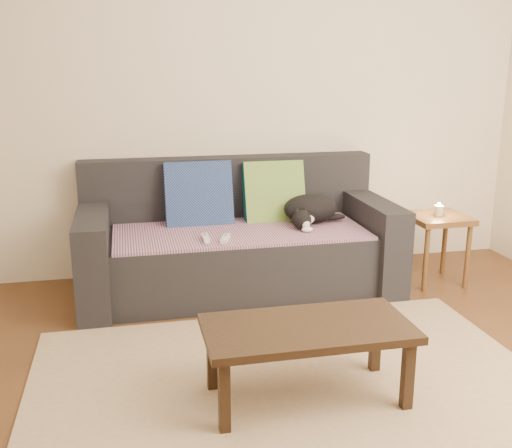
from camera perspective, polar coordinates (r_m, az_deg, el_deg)
The scene contains 13 objects.
ground at distance 2.84m, azimuth 4.41°, elevation -17.09°, with size 4.50×4.50×0.00m, color brown.
back_wall at distance 4.37m, azimuth -2.96°, elevation 12.20°, with size 4.50×0.04×2.60m, color beige.
sofa at distance 4.12m, azimuth -1.79°, elevation -1.98°, with size 2.10×0.94×0.87m.
throw_blanket at distance 4.00m, azimuth -1.56°, elevation -0.69°, with size 1.66×0.74×0.02m, color #412C53.
cushion_navy at distance 4.16m, azimuth -5.49°, elevation 2.71°, with size 0.46×0.12×0.46m, color navy.
cushion_green at distance 4.26m, azimuth 1.70°, elevation 3.05°, with size 0.43×0.11×0.43m, color #0D534E.
cat at distance 4.16m, azimuth 5.16°, elevation 1.37°, with size 0.48×0.46×0.20m.
wii_remote_a at distance 3.76m, azimuth -4.82°, elevation -1.37°, with size 0.15×0.04×0.03m, color white.
wii_remote_b at distance 3.74m, azimuth -2.94°, elevation -1.40°, with size 0.15×0.04×0.03m, color white.
side_table at distance 4.38m, azimuth 16.89°, elevation -0.30°, with size 0.39×0.39×0.49m.
candle at distance 4.35m, azimuth 17.02°, elevation 1.27°, with size 0.06×0.06×0.09m.
rug at distance 2.96m, azimuth 3.55°, elevation -15.51°, with size 2.50×1.80×0.01m, color tan.
coffee_table at distance 2.75m, azimuth 4.93°, elevation -10.45°, with size 0.94×0.47×0.38m.
Camera 1 is at (-0.72, -2.30, 1.50)m, focal length 42.00 mm.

